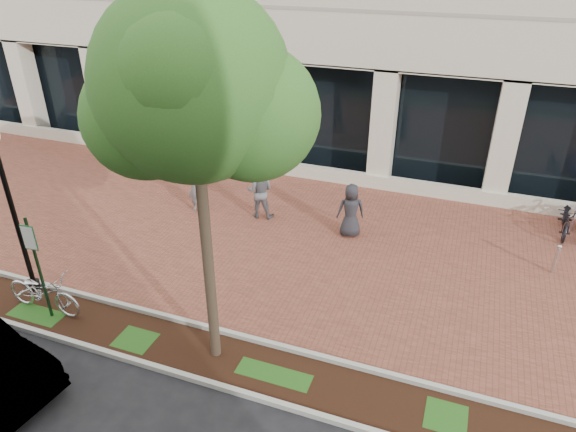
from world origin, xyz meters
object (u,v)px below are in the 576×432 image
(pedestrian_left, at_px, (197,186))
(bollard, at_px, (556,259))
(lamppost, at_px, (12,206))
(pedestrian_right, at_px, (351,211))
(locked_bicycle, at_px, (43,292))
(street_tree, at_px, (197,97))
(pedestrian_mid, at_px, (260,191))
(parking_sign, at_px, (35,257))

(pedestrian_left, relative_size, bollard, 1.95)
(lamppost, height_order, pedestrian_right, lamppost)
(locked_bicycle, relative_size, bollard, 2.32)
(lamppost, relative_size, street_tree, 0.58)
(pedestrian_mid, bearing_deg, lamppost, 45.53)
(parking_sign, relative_size, pedestrian_left, 1.54)
(street_tree, height_order, pedestrian_mid, street_tree)
(bollard, bearing_deg, pedestrian_right, 179.15)
(locked_bicycle, distance_m, pedestrian_mid, 6.95)
(lamppost, relative_size, bollard, 4.85)
(street_tree, distance_m, pedestrian_mid, 7.95)
(street_tree, xyz_separation_m, locked_bicycle, (-4.61, -0.13, -5.14))
(parking_sign, relative_size, lamppost, 0.62)
(pedestrian_left, distance_m, pedestrian_mid, 2.13)
(pedestrian_right, bearing_deg, pedestrian_mid, -25.48)
(parking_sign, height_order, pedestrian_left, parking_sign)
(lamppost, distance_m, pedestrian_left, 5.94)
(pedestrian_mid, relative_size, pedestrian_right, 1.08)
(pedestrian_left, bearing_deg, lamppost, 31.40)
(street_tree, height_order, pedestrian_right, street_tree)
(parking_sign, relative_size, locked_bicycle, 1.29)
(pedestrian_right, distance_m, bollard, 5.70)
(lamppost, xyz_separation_m, bollard, (12.59, 5.50, -2.01))
(pedestrian_left, height_order, pedestrian_mid, pedestrian_mid)
(street_tree, bearing_deg, lamppost, 175.90)
(locked_bicycle, xyz_separation_m, pedestrian_left, (0.88, 5.96, 0.33))
(pedestrian_right, relative_size, bollard, 1.86)
(pedestrian_mid, distance_m, pedestrian_right, 3.03)
(pedestrian_left, bearing_deg, bollard, 139.62)
(pedestrian_left, bearing_deg, street_tree, 81.86)
(pedestrian_left, bearing_deg, pedestrian_right, 140.90)
(pedestrian_left, xyz_separation_m, pedestrian_mid, (2.11, 0.30, 0.03))
(pedestrian_mid, bearing_deg, locked_bicycle, 53.97)
(lamppost, relative_size, pedestrian_right, 2.60)
(pedestrian_mid, relative_size, bollard, 2.01)
(locked_bicycle, bearing_deg, lamppost, 59.78)
(street_tree, distance_m, bollard, 10.61)
(parking_sign, bearing_deg, bollard, 23.02)
(locked_bicycle, xyz_separation_m, pedestrian_mid, (2.99, 6.27, 0.36))
(pedestrian_mid, bearing_deg, parking_sign, 56.53)
(parking_sign, distance_m, lamppost, 1.54)
(lamppost, height_order, pedestrian_mid, lamppost)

